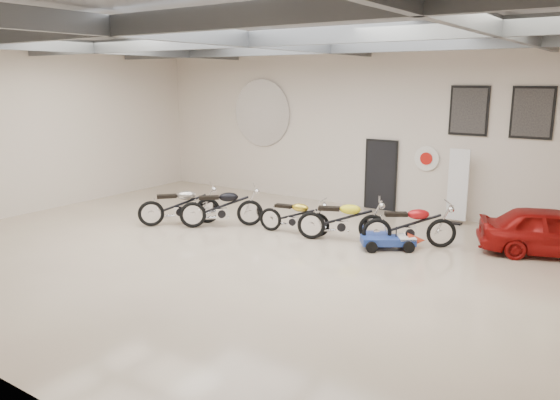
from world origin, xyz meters
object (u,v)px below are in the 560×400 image
Objects in this scene: motorcycle_black at (221,206)px; vintage_car at (554,232)px; go_kart at (393,238)px; motorcycle_red at (409,224)px; motorcycle_silver at (179,204)px; motorcycle_yellow at (342,219)px; banner_stand at (458,188)px; motorcycle_gold at (294,215)px.

motorcycle_black is 0.68× the size of vintage_car.
motorcycle_red is at bearing 18.06° from go_kart.
motorcycle_silver reaches higher than go_kart.
motorcycle_yellow reaches higher than vintage_car.
go_kart is at bearing -35.92° from motorcycle_silver.
banner_stand is at bearing 51.30° from motorcycle_red.
motorcycle_gold is 0.59× the size of vintage_car.
banner_stand is 3.74m from motorcycle_yellow.
banner_stand reaches higher than motorcycle_silver.
motorcycle_silver is 6.22m from motorcycle_red.
vintage_car is at bearing -30.29° from motorcycle_silver.
banner_stand reaches higher than motorcycle_gold.
motorcycle_silver is at bearing 157.15° from go_kart.
banner_stand is 0.62× the size of vintage_car.
motorcycle_silver is 1.43× the size of go_kart.
motorcycle_red is 0.51m from go_kart.
motorcycle_yellow is at bearing 161.81° from motorcycle_red.
motorcycle_silver reaches higher than motorcycle_gold.
motorcycle_gold is (3.09, 1.02, -0.07)m from motorcycle_silver.
motorcycle_yellow reaches higher than motorcycle_gold.
motorcycle_gold is 0.87× the size of motorcycle_red.
motorcycle_yellow is at bearing -119.98° from banner_stand.
motorcycle_yellow is at bearing -5.06° from motorcycle_gold.
go_kart is (4.66, 0.75, -0.30)m from motorcycle_black.
motorcycle_black reaches higher than motorcycle_gold.
motorcycle_red is 3.20m from vintage_car.
banner_stand reaches higher than go_kart.
banner_stand is at bearing -13.30° from motorcycle_silver.
motorcycle_red reaches higher than motorcycle_yellow.
go_kart is 3.58m from vintage_car.
motorcycle_yellow is 1.42× the size of go_kart.
motorcycle_gold reaches higher than go_kart.
banner_stand is at bearing 40.38° from vintage_car.
go_kart is (1.33, 0.09, -0.29)m from motorcycle_yellow.
go_kart is 0.47× the size of vintage_car.
vintage_car is (2.65, -1.50, -0.46)m from banner_stand.
motorcycle_yellow is at bearing -31.25° from motorcycle_black.
banner_stand is 0.91× the size of motorcycle_black.
motorcycle_silver is (-6.29, -4.36, -0.44)m from banner_stand.
motorcycle_silver reaches higher than motorcycle_red.
motorcycle_red is (1.58, 0.42, 0.00)m from motorcycle_yellow.
go_kart is at bearing 96.91° from vintage_car.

